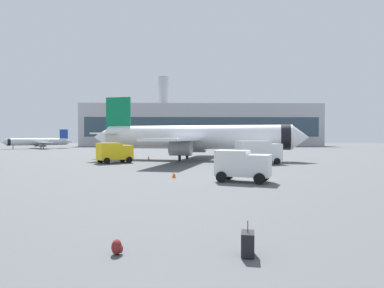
{
  "coord_description": "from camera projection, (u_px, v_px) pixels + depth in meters",
  "views": [
    {
      "loc": [
        -0.1,
        -3.82,
        3.69
      ],
      "look_at": [
        0.68,
        29.25,
        3.0
      ],
      "focal_mm": 30.51,
      "sensor_mm": 36.0,
      "label": 1
    }
  ],
  "objects": [
    {
      "name": "rolling_suitcase",
      "position": [
        248.0,
        243.0,
        10.1
      ],
      "size": [
        0.52,
        0.71,
        1.1
      ],
      "color": "black",
      "rests_on": "ground"
    },
    {
      "name": "service_truck",
      "position": [
        114.0,
        152.0,
        46.55
      ],
      "size": [
        5.18,
        4.58,
        2.9
      ],
      "color": "yellow",
      "rests_on": "ground"
    },
    {
      "name": "airplane_at_gate",
      "position": [
        194.0,
        137.0,
        52.64
      ],
      "size": [
        35.34,
        32.18,
        10.5
      ],
      "color": "white",
      "rests_on": "ground"
    },
    {
      "name": "terminal_building",
      "position": [
        201.0,
        125.0,
        140.21
      ],
      "size": [
        100.24,
        16.54,
        29.58
      ],
      "color": "#B2B2B7",
      "rests_on": "ground"
    },
    {
      "name": "fuel_truck",
      "position": [
        258.0,
        151.0,
        44.55
      ],
      "size": [
        6.38,
        3.77,
        3.2
      ],
      "color": "white",
      "rests_on": "ground"
    },
    {
      "name": "cargo_van",
      "position": [
        242.0,
        164.0,
        26.87
      ],
      "size": [
        4.83,
        3.73,
        2.6
      ],
      "color": "white",
      "rests_on": "ground"
    },
    {
      "name": "airplane_taxiing",
      "position": [
        39.0,
        142.0,
        105.75
      ],
      "size": [
        18.68,
        17.17,
        6.35
      ],
      "color": "silver",
      "rests_on": "ground"
    },
    {
      "name": "safety_cone_mid",
      "position": [
        174.0,
        174.0,
        29.65
      ],
      "size": [
        0.44,
        0.44,
        0.65
      ],
      "color": "#F2590C",
      "rests_on": "ground"
    },
    {
      "name": "safety_cone_near",
      "position": [
        149.0,
        158.0,
        52.62
      ],
      "size": [
        0.44,
        0.44,
        0.7
      ],
      "color": "#F2590C",
      "rests_on": "ground"
    },
    {
      "name": "traveller_backpack",
      "position": [
        117.0,
        247.0,
        10.23
      ],
      "size": [
        0.36,
        0.4,
        0.48
      ],
      "color": "maroon",
      "rests_on": "ground"
    }
  ]
}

